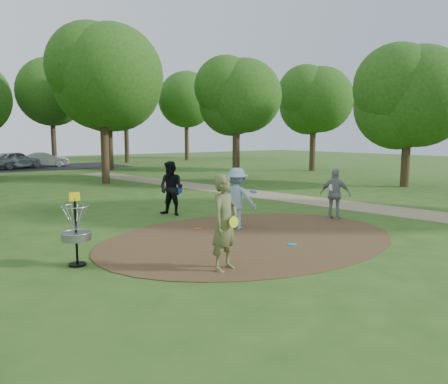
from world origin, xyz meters
TOP-DOWN VIEW (x-y plane):
  - ground at (0.00, 0.00)m, footprint 100.00×100.00m
  - dirt_clearing at (0.00, 0.00)m, footprint 8.40×8.40m
  - footpath at (6.50, 2.00)m, footprint 7.55×39.89m
  - parking_lot at (2.00, 30.00)m, footprint 14.00×8.00m
  - player_observer_with_disc at (-2.23, -1.81)m, footprint 0.82×0.67m
  - player_throwing_with_disc at (0.40, 1.12)m, footprint 1.35×1.32m
  - player_walking_with_disc at (-0.01, 4.15)m, footprint 1.04×1.12m
  - player_waiting_with_disc at (3.83, 0.36)m, footprint 0.81×1.03m
  - disc_ground_blue at (0.28, -1.22)m, footprint 0.22×0.22m
  - disc_ground_red at (-0.58, 1.68)m, footprint 0.22×0.22m
  - car_left at (0.34, 29.85)m, footprint 4.48×3.27m
  - car_right at (2.75, 30.46)m, footprint 3.98×2.05m
  - disc_golf_basket at (-4.50, 0.30)m, footprint 0.63×0.63m
  - tree_ring at (2.06, 9.48)m, footprint 37.19×45.78m

SIDE VIEW (x-z plane):
  - ground at x=0.00m, z-range 0.00..0.00m
  - parking_lot at x=2.00m, z-range 0.00..0.01m
  - footpath at x=6.50m, z-range 0.00..0.01m
  - dirt_clearing at x=0.00m, z-range 0.00..0.02m
  - disc_ground_blue at x=0.28m, z-range 0.02..0.04m
  - disc_ground_red at x=-0.58m, z-range 0.02..0.04m
  - car_right at x=2.75m, z-range 0.00..1.25m
  - car_left at x=0.34m, z-range 0.00..1.42m
  - player_waiting_with_disc at x=3.83m, z-range 0.00..1.64m
  - disc_golf_basket at x=-4.50m, z-range 0.10..1.64m
  - player_throwing_with_disc at x=0.40m, z-range 0.00..1.77m
  - player_walking_with_disc at x=-0.01m, z-range 0.00..1.83m
  - player_observer_with_disc at x=-2.23m, z-range 0.00..1.93m
  - tree_ring at x=2.06m, z-range 0.40..10.25m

